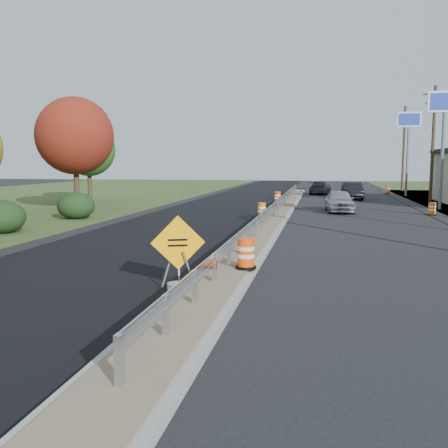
% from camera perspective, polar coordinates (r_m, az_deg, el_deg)
% --- Properties ---
extents(ground, '(140.00, 140.00, 0.00)m').
position_cam_1_polar(ground, '(20.34, 3.65, -1.96)').
color(ground, black).
rests_on(ground, ground).
extents(milled_overlay, '(7.20, 120.00, 0.01)m').
position_cam_1_polar(milled_overlay, '(30.89, -2.07, 1.13)').
color(milled_overlay, black).
rests_on(milled_overlay, ground).
extents(median, '(1.60, 55.00, 0.23)m').
position_cam_1_polar(median, '(28.21, 5.74, 0.76)').
color(median, gray).
rests_on(median, ground).
extents(guardrail, '(0.10, 46.15, 0.72)m').
position_cam_1_polar(guardrail, '(29.14, 5.94, 2.17)').
color(guardrail, silver).
rests_on(guardrail, median).
extents(pylon_sign_mid, '(2.20, 0.30, 7.90)m').
position_cam_1_polar(pylon_sign_mid, '(36.94, 23.89, 11.56)').
color(pylon_sign_mid, slate).
rests_on(pylon_sign_mid, ground).
extents(pylon_sign_north, '(2.20, 0.30, 7.90)m').
position_cam_1_polar(pylon_sign_north, '(50.66, 20.35, 10.32)').
color(pylon_sign_north, slate).
rests_on(pylon_sign_north, ground).
extents(utility_pole_nmid, '(1.90, 0.26, 9.40)m').
position_cam_1_polar(utility_pole_nmid, '(44.86, 22.78, 8.73)').
color(utility_pole_nmid, '#473523').
rests_on(utility_pole_nmid, ground).
extents(utility_pole_north, '(1.90, 0.26, 9.40)m').
position_cam_1_polar(utility_pole_north, '(59.63, 19.85, 8.30)').
color(utility_pole_north, '#473523').
rests_on(utility_pole_north, ground).
extents(hedge_mid, '(2.09, 2.09, 1.52)m').
position_cam_1_polar(hedge_mid, '(24.51, -24.07, 0.77)').
color(hedge_mid, black).
rests_on(hedge_mid, ground).
extents(hedge_north, '(2.09, 2.09, 1.52)m').
position_cam_1_polar(hedge_north, '(29.36, -16.55, 2.02)').
color(hedge_north, black).
rests_on(hedge_north, ground).
extents(tree_near_red, '(4.95, 4.95, 7.35)m').
position_cam_1_polar(tree_near_red, '(33.78, -16.67, 9.60)').
color(tree_near_red, '#473523').
rests_on(tree_near_red, ground).
extents(tree_near_back, '(4.29, 4.29, 6.37)m').
position_cam_1_polar(tree_near_back, '(42.24, -15.21, 8.18)').
color(tree_near_back, '#473523').
rests_on(tree_near_back, ground).
extents(caution_sign, '(1.28, 0.57, 1.87)m').
position_cam_1_polar(caution_sign, '(12.58, -5.24, -5.36)').
color(caution_sign, white).
rests_on(caution_sign, ground).
extents(barrel_median_near, '(0.58, 0.58, 0.85)m').
position_cam_1_polar(barrel_median_near, '(13.91, 2.52, -3.47)').
color(barrel_median_near, black).
rests_on(barrel_median_near, median).
extents(barrel_median_mid, '(0.55, 0.55, 0.80)m').
position_cam_1_polar(barrel_median_mid, '(26.92, 4.33, 1.55)').
color(barrel_median_mid, black).
rests_on(barrel_median_mid, median).
extents(barrel_median_far, '(0.58, 0.58, 0.85)m').
position_cam_1_polar(barrel_median_far, '(36.61, 6.12, 3.01)').
color(barrel_median_far, black).
rests_on(barrel_median_far, median).
extents(barrel_shoulder_near, '(0.54, 0.54, 0.79)m').
position_cam_1_polar(barrel_shoulder_near, '(32.72, 22.69, 1.58)').
color(barrel_shoulder_near, black).
rests_on(barrel_shoulder_near, ground).
extents(barrel_shoulder_far, '(0.55, 0.55, 0.81)m').
position_cam_1_polar(barrel_shoulder_far, '(53.33, 18.19, 3.67)').
color(barrel_shoulder_far, black).
rests_on(barrel_shoulder_far, ground).
extents(car_silver, '(1.98, 4.32, 1.43)m').
position_cam_1_polar(car_silver, '(33.17, 13.07, 2.59)').
color(car_silver, '#B1B1B6').
rests_on(car_silver, ground).
extents(car_dark_mid, '(1.77, 4.55, 1.48)m').
position_cam_1_polar(car_dark_mid, '(45.00, 14.44, 3.69)').
color(car_dark_mid, black).
rests_on(car_dark_mid, ground).
extents(car_dark_far, '(2.32, 4.77, 1.34)m').
position_cam_1_polar(car_dark_far, '(51.16, 10.94, 4.08)').
color(car_dark_far, black).
rests_on(car_dark_far, ground).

